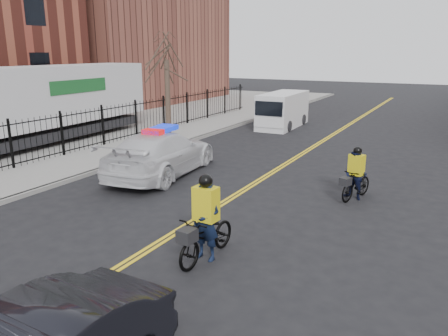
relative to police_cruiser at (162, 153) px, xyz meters
name	(u,v)px	position (x,y,z in m)	size (l,w,h in m)	color
ground	(185,227)	(3.60, -3.92, -0.85)	(120.00, 120.00, 0.00)	black
center_line_left	(287,162)	(3.52, 4.08, -0.84)	(0.10, 60.00, 0.01)	yellow
center_line_right	(290,163)	(3.68, 4.08, -0.84)	(0.10, 60.00, 0.01)	yellow
sidewalk	(148,144)	(-3.90, 4.08, -0.77)	(3.00, 60.00, 0.15)	gray
curb	(172,147)	(-2.40, 4.08, -0.77)	(0.20, 60.00, 0.15)	gray
iron_fence	(124,123)	(-5.40, 4.08, 0.15)	(0.12, 28.00, 2.00)	black
lot_pad	(11,128)	(-14.40, 4.08, -0.84)	(18.00, 60.00, 0.02)	gray
warehouse_far	(119,24)	(-19.40, 20.08, 6.15)	(14.00, 18.00, 14.00)	brown
street_tree	(167,72)	(-4.00, 6.08, 2.69)	(3.20, 3.20, 4.80)	#3D2D24
police_cruiser	(162,153)	(0.00, 0.00, 0.00)	(3.07, 6.04, 1.84)	silver
cargo_van	(282,111)	(0.11, 12.33, 0.18)	(2.09, 5.09, 2.10)	silver
semi_trailer	(47,100)	(-8.55, 2.11, 1.35)	(2.95, 12.52, 3.87)	silver
cyclist_near	(206,230)	(5.06, -5.23, -0.15)	(0.84, 2.09, 2.01)	black
cyclist_far	(355,179)	(7.10, 0.62, -0.17)	(0.95, 1.76, 1.71)	black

